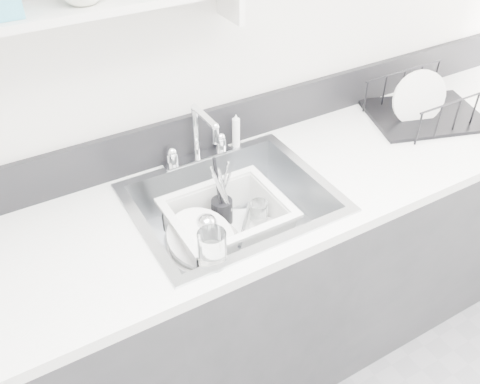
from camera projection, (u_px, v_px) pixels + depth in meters
counter_run at (233, 292)px, 1.93m from camera, size 3.20×0.62×0.92m
backsplash at (191, 135)px, 1.80m from camera, size 3.20×0.02×0.16m
sink at (233, 219)px, 1.70m from camera, size 0.64×0.52×0.20m
faucet at (198, 147)px, 1.78m from camera, size 0.26×0.18×0.23m
side_sprayer at (236, 131)px, 1.84m from camera, size 0.03×0.03×0.14m
wall_shelf at (67, 13)px, 1.30m from camera, size 1.00×0.16×0.12m
wash_tub at (228, 224)px, 1.69m from camera, size 0.47×0.44×0.15m
plate_stack at (204, 243)px, 1.66m from camera, size 0.27×0.27×0.11m
utensil_cup at (222, 209)px, 1.75m from camera, size 0.07×0.07×0.25m
ladle at (229, 231)px, 1.68m from camera, size 0.30×0.27×0.09m
tumbler_in_tub at (259, 214)px, 1.75m from camera, size 0.08×0.08×0.09m
tumbler_counter at (212, 249)px, 1.39m from camera, size 0.10×0.10×0.11m
dish_rack at (428, 100)px, 2.01m from camera, size 0.52×0.45×0.15m
bowl_small at (264, 230)px, 1.73m from camera, size 0.11×0.11×0.03m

